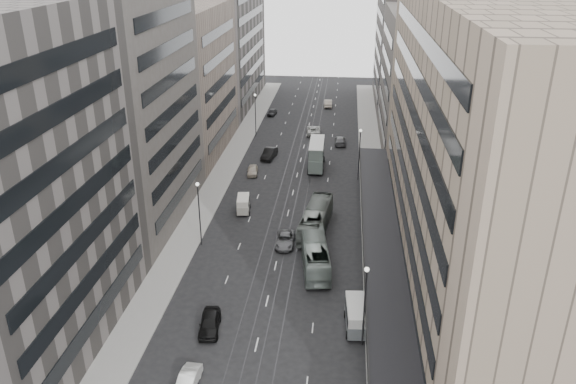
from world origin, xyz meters
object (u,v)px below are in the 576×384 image
at_px(bus_near, 315,252).
at_px(sedan_0, 210,323).
at_px(vw_microbus, 357,315).
at_px(sedan_2, 285,240).
at_px(bus_far, 316,219).
at_px(double_decker, 317,154).
at_px(sedan_1, 187,382).
at_px(panel_van, 243,204).

xyz_separation_m(bus_near, sedan_0, (-9.25, -13.08, -0.82)).
xyz_separation_m(vw_microbus, sedan_2, (-8.66, 15.53, -0.79)).
relative_size(bus_far, double_decker, 1.42).
relative_size(sedan_1, sedan_2, 0.85).
distance_m(bus_near, bus_far, 8.44).
height_order(panel_van, sedan_0, panel_van).
distance_m(double_decker, panel_van, 20.05).
height_order(double_decker, vw_microbus, double_decker).
bearing_deg(double_decker, sedan_1, -99.33).
distance_m(vw_microbus, sedan_2, 17.80).
distance_m(bus_near, sedan_0, 16.04).
height_order(vw_microbus, sedan_2, vw_microbus).
bearing_deg(double_decker, vw_microbus, -82.27).
bearing_deg(bus_far, sedan_0, 74.34).
bearing_deg(bus_near, double_decker, -94.75).
bearing_deg(bus_far, sedan_1, 79.81).
relative_size(bus_near, sedan_1, 2.82).
relative_size(bus_near, double_decker, 1.41).
distance_m(bus_near, vw_microbus, 12.26).
bearing_deg(sedan_2, sedan_0, -108.34).
xyz_separation_m(double_decker, vw_microbus, (6.33, -42.06, -0.96)).
bearing_deg(sedan_0, sedan_1, -96.89).
bearing_deg(double_decker, panel_van, -117.74).
distance_m(bus_far, vw_microbus, 20.40).
height_order(bus_far, double_decker, double_decker).
bearing_deg(sedan_0, panel_van, 86.60).
distance_m(bus_far, double_decker, 22.36).
distance_m(double_decker, sedan_2, 26.68).
bearing_deg(vw_microbus, sedan_1, -149.74).
bearing_deg(sedan_0, double_decker, 73.60).
bearing_deg(sedan_0, sedan_2, 66.38).
height_order(double_decker, sedan_2, double_decker).
bearing_deg(sedan_1, sedan_0, 92.82).
xyz_separation_m(bus_near, panel_van, (-10.65, 12.90, -0.38)).
xyz_separation_m(sedan_0, sedan_1, (-0.06, -7.81, -0.12)).
bearing_deg(vw_microbus, double_decker, 94.54).
height_order(vw_microbus, sedan_0, vw_microbus).
height_order(bus_far, vw_microbus, bus_far).
bearing_deg(bus_near, sedan_2, -54.89).
bearing_deg(panel_van, vw_microbus, -64.71).
bearing_deg(panel_van, sedan_0, -94.08).
bearing_deg(vw_microbus, sedan_0, -176.82).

